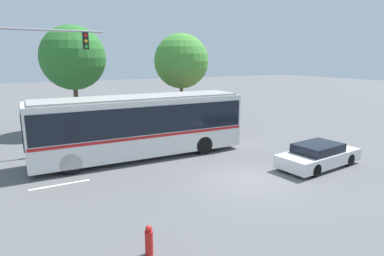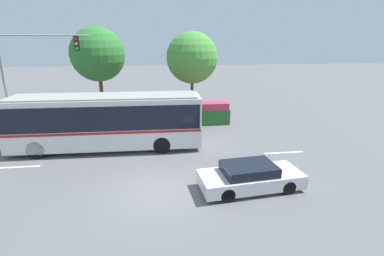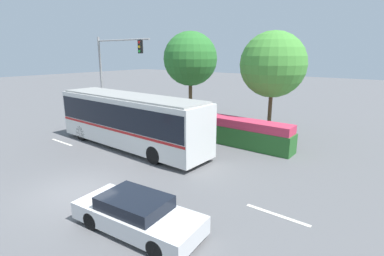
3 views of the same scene
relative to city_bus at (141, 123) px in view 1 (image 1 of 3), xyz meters
name	(u,v)px [view 1 (image 1 of 3)]	position (x,y,z in m)	size (l,w,h in m)	color
ground_plane	(248,180)	(2.89, -5.53, -1.87)	(140.00, 140.00, 0.00)	#5B5B5E
city_bus	(141,123)	(0.00, 0.00, 0.00)	(11.21, 2.75, 3.29)	silver
sedan_foreground	(318,156)	(7.00, -5.77, -1.29)	(4.65, 2.22, 1.19)	silver
traffic_light_pole	(20,70)	(-5.34, 2.94, 2.77)	(5.81, 0.24, 6.97)	gray
flowering_hedge	(177,120)	(4.33, 4.49, -1.02)	(8.65, 1.30, 1.72)	#286028
street_tree_left	(73,58)	(-1.85, 8.43, 3.38)	(4.54, 4.54, 7.53)	brown
street_tree_centre	(181,61)	(6.04, 7.08, 3.14)	(4.29, 4.29, 7.16)	brown
fire_hydrant	(149,241)	(-2.92, -8.61, -1.46)	(0.22, 0.22, 0.86)	red
lane_stripe_near	(307,142)	(10.37, -2.06, -1.86)	(2.40, 0.16, 0.01)	silver
lane_stripe_mid	(60,185)	(-4.40, -2.18, -1.86)	(2.40, 0.16, 0.01)	silver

